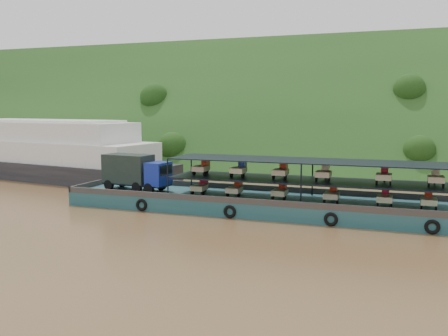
% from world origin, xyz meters
% --- Properties ---
extents(ground, '(160.00, 160.00, 0.00)m').
position_xyz_m(ground, '(0.00, 0.00, 0.00)').
color(ground, brown).
rests_on(ground, ground).
extents(hillside, '(140.00, 39.60, 39.60)m').
position_xyz_m(hillside, '(0.00, 36.00, 0.00)').
color(hillside, '#193914').
rests_on(hillside, ground).
extents(cargo_barge, '(35.00, 7.18, 4.54)m').
position_xyz_m(cargo_barge, '(1.98, -0.08, 1.12)').
color(cargo_barge, '#16484F').
rests_on(cargo_barge, ground).
extents(passenger_ferry, '(37.00, 14.36, 7.30)m').
position_xyz_m(passenger_ferry, '(-29.24, 11.11, 3.16)').
color(passenger_ferry, black).
rests_on(passenger_ferry, ground).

